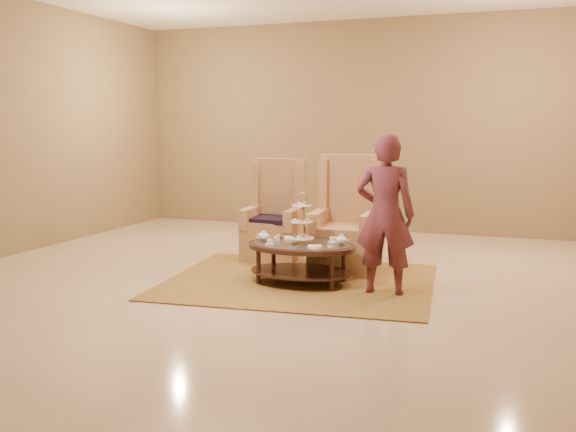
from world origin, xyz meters
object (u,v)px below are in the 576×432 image
at_px(tea_table, 301,251).
at_px(armchair_right, 346,231).
at_px(person, 385,215).
at_px(armchair_left, 275,225).

distance_m(tea_table, armchair_right, 0.95).
distance_m(tea_table, person, 1.07).
xyz_separation_m(tea_table, person, (0.96, -0.11, 0.47)).
relative_size(tea_table, armchair_left, 0.94).
relative_size(armchair_left, person, 0.78).
bearing_deg(person, armchair_right, -60.87).
height_order(tea_table, person, person).
relative_size(tea_table, person, 0.74).
bearing_deg(person, tea_table, -11.13).
distance_m(armchair_left, person, 2.23).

